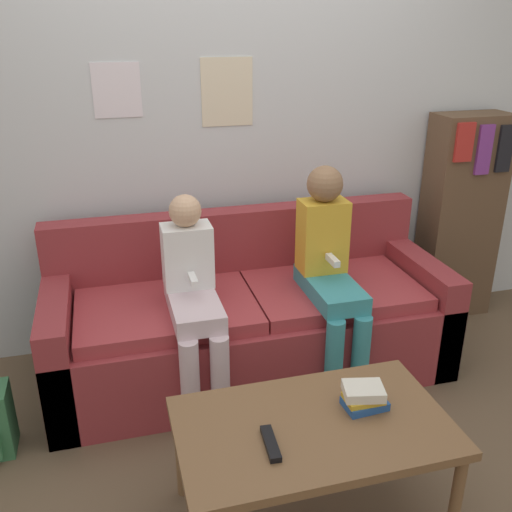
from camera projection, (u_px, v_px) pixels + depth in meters
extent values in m
plane|color=brown|center=(276.00, 424.00, 2.75)|extent=(10.00, 10.00, 0.00)
cube|color=silver|center=(226.00, 119.00, 3.15)|extent=(8.00, 0.06, 2.60)
cube|color=silver|center=(117.00, 90.00, 2.91)|extent=(0.24, 0.00, 0.27)
cube|color=beige|center=(227.00, 92.00, 3.06)|extent=(0.28, 0.00, 0.36)
cube|color=maroon|center=(251.00, 337.00, 3.10)|extent=(2.10, 0.79, 0.42)
cube|color=maroon|center=(236.00, 244.00, 3.23)|extent=(2.10, 0.14, 0.41)
cube|color=maroon|center=(61.00, 350.00, 2.83)|extent=(0.14, 0.79, 0.58)
cube|color=maroon|center=(414.00, 302.00, 3.30)|extent=(0.14, 0.79, 0.58)
cube|color=#A1343A|center=(166.00, 310.00, 2.86)|extent=(0.89, 0.63, 0.07)
cube|color=#A1343A|center=(333.00, 289.00, 3.08)|extent=(0.89, 0.63, 0.07)
cube|color=brown|center=(313.00, 427.00, 2.07)|extent=(1.00, 0.59, 0.04)
cylinder|color=brown|center=(456.00, 501.00, 2.04)|extent=(0.04, 0.04, 0.42)
cylinder|color=brown|center=(181.00, 452.00, 2.28)|extent=(0.04, 0.04, 0.42)
cylinder|color=brown|center=(389.00, 414.00, 2.50)|extent=(0.04, 0.04, 0.42)
cylinder|color=silver|center=(190.00, 388.00, 2.61)|extent=(0.09, 0.09, 0.49)
cylinder|color=silver|center=(220.00, 383.00, 2.64)|extent=(0.09, 0.09, 0.49)
cube|color=silver|center=(194.00, 305.00, 2.74)|extent=(0.23, 0.50, 0.09)
cube|color=white|center=(187.00, 256.00, 2.79)|extent=(0.24, 0.16, 0.31)
sphere|color=tan|center=(185.00, 211.00, 2.70)|extent=(0.16, 0.16, 0.16)
cube|color=white|center=(193.00, 280.00, 2.68)|extent=(0.03, 0.12, 0.03)
cylinder|color=teal|center=(334.00, 365.00, 2.78)|extent=(0.09, 0.09, 0.49)
cylinder|color=teal|center=(360.00, 361.00, 2.81)|extent=(0.09, 0.09, 0.49)
cube|color=teal|center=(330.00, 288.00, 2.91)|extent=(0.23, 0.50, 0.09)
cube|color=gold|center=(322.00, 236.00, 2.94)|extent=(0.24, 0.16, 0.38)
sphere|color=#8C6647|center=(325.00, 184.00, 2.84)|extent=(0.18, 0.18, 0.18)
cube|color=white|center=(333.00, 260.00, 2.84)|extent=(0.03, 0.12, 0.03)
cube|color=black|center=(271.00, 443.00, 1.95)|extent=(0.05, 0.17, 0.02)
cube|color=#23519E|center=(365.00, 403.00, 2.15)|extent=(0.16, 0.12, 0.03)
cube|color=gold|center=(364.00, 398.00, 2.13)|extent=(0.14, 0.10, 0.02)
cube|color=silver|center=(363.00, 391.00, 2.13)|extent=(0.17, 0.14, 0.04)
cube|color=brown|center=(460.00, 218.00, 3.60)|extent=(0.46, 0.25, 1.29)
cube|color=red|center=(465.00, 142.00, 3.25)|extent=(0.11, 0.02, 0.22)
cube|color=#7A3389|center=(484.00, 150.00, 3.30)|extent=(0.09, 0.02, 0.29)
cube|color=black|center=(505.00, 149.00, 3.34)|extent=(0.09, 0.02, 0.28)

